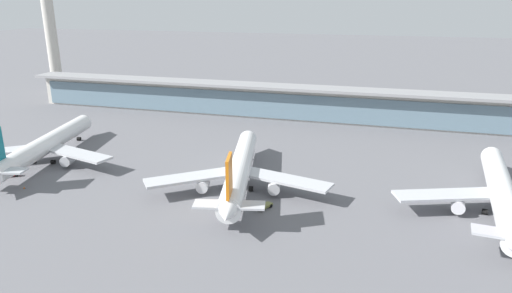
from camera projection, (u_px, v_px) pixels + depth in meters
ground_plane at (241, 191)px, 129.32m from camera, size 1200.00×1200.00×0.00m
airliner_left_stand at (44, 146)px, 150.24m from camera, size 51.05×67.25×18.01m
airliner_centre_stand at (240, 170)px, 129.10m from camera, size 50.83×67.08×18.01m
airliner_right_stand at (502, 193)px, 113.72m from camera, size 51.80×67.67×18.01m
service_truck_near_nose_olive at (264, 206)px, 117.80m from camera, size 4.12×6.73×2.70m
service_truck_mid_apron_red at (13, 174)px, 139.29m from camera, size 3.33×2.95×2.05m
terminal_building at (298, 102)px, 203.50m from camera, size 265.86×12.80×15.20m
control_tower at (49, 22)px, 254.58m from camera, size 12.00×12.00×72.63m
safety_cone_alpha at (24, 188)px, 130.62m from camera, size 0.62×0.62×0.70m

